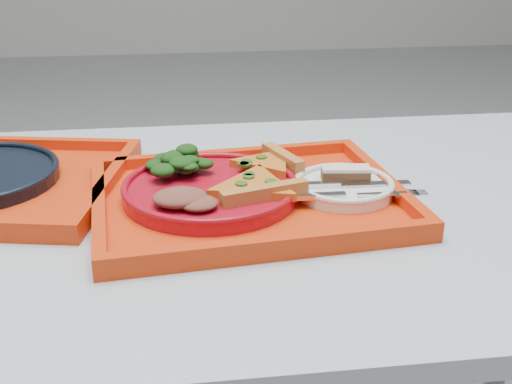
# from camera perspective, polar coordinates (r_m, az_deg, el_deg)

# --- Properties ---
(table) EXTENTS (1.60, 0.80, 0.75)m
(table) POSITION_cam_1_polar(r_m,az_deg,el_deg) (1.00, -4.31, -4.97)
(table) COLOR #AFB9C4
(table) RESTS_ON ground
(tray_main) EXTENTS (0.48, 0.39, 0.01)m
(tray_main) POSITION_cam_1_polar(r_m,az_deg,el_deg) (0.96, -0.70, -0.87)
(tray_main) COLOR red
(tray_main) RESTS_ON table
(dinner_plate) EXTENTS (0.26, 0.26, 0.02)m
(dinner_plate) POSITION_cam_1_polar(r_m,az_deg,el_deg) (0.95, -4.06, 0.02)
(dinner_plate) COLOR #A50B1B
(dinner_plate) RESTS_ON tray_main
(side_plate) EXTENTS (0.15, 0.15, 0.01)m
(side_plate) POSITION_cam_1_polar(r_m,az_deg,el_deg) (0.98, 7.77, 0.28)
(side_plate) COLOR white
(side_plate) RESTS_ON tray_main
(pizza_slice_a) EXTENTS (0.16, 0.18, 0.02)m
(pizza_slice_a) POSITION_cam_1_polar(r_m,az_deg,el_deg) (0.93, -0.15, 0.77)
(pizza_slice_a) COLOR orange
(pizza_slice_a) RESTS_ON dinner_plate
(pizza_slice_b) EXTENTS (0.15, 0.14, 0.02)m
(pizza_slice_b) POSITION_cam_1_polar(r_m,az_deg,el_deg) (1.02, 0.96, 2.78)
(pizza_slice_b) COLOR orange
(pizza_slice_b) RESTS_ON dinner_plate
(salad_heap) EXTENTS (0.09, 0.08, 0.04)m
(salad_heap) POSITION_cam_1_polar(r_m,az_deg,el_deg) (1.00, -6.84, 2.98)
(salad_heap) COLOR black
(salad_heap) RESTS_ON dinner_plate
(meat_portion) EXTENTS (0.08, 0.06, 0.02)m
(meat_portion) POSITION_cam_1_polar(r_m,az_deg,el_deg) (0.89, -6.77, -0.49)
(meat_portion) COLOR brown
(meat_portion) RESTS_ON dinner_plate
(dessert_bar) EXTENTS (0.08, 0.04, 0.02)m
(dessert_bar) POSITION_cam_1_polar(r_m,az_deg,el_deg) (0.99, 7.97, 1.68)
(dessert_bar) COLOR #4D2919
(dessert_bar) RESTS_ON side_plate
(knife) EXTENTS (0.19, 0.02, 0.01)m
(knife) POSITION_cam_1_polar(r_m,az_deg,el_deg) (0.97, 8.34, 0.74)
(knife) COLOR silver
(knife) RESTS_ON side_plate
(fork) EXTENTS (0.19, 0.03, 0.01)m
(fork) POSITION_cam_1_polar(r_m,az_deg,el_deg) (0.93, 8.85, -0.22)
(fork) COLOR silver
(fork) RESTS_ON side_plate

